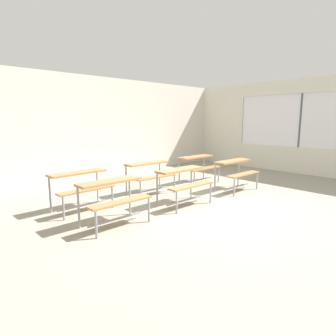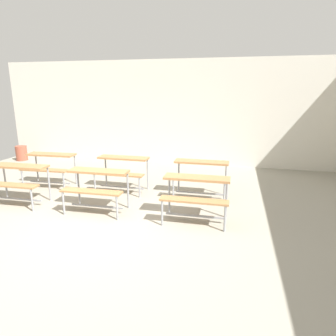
{
  "view_description": "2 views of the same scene",
  "coord_description": "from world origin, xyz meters",
  "px_view_note": "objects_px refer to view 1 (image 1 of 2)",
  "views": [
    {
      "loc": [
        -4.25,
        -3.33,
        1.73
      ],
      "look_at": [
        -0.19,
        1.09,
        0.7
      ],
      "focal_mm": 30.08,
      "sensor_mm": 36.0,
      "label": 1
    },
    {
      "loc": [
        2.14,
        -4.06,
        2.13
      ],
      "look_at": [
        0.78,
        1.89,
        0.53
      ],
      "focal_mm": 31.52,
      "sensor_mm": 36.0,
      "label": 2
    }
  ],
  "objects_px": {
    "desk_bench_r1c0": "(81,182)",
    "desk_bench_r0c0": "(113,192)",
    "desk_bench_r0c1": "(184,178)",
    "desk_bench_r1c2": "(199,163)",
    "desk_bench_r0c2": "(236,168)",
    "desk_bench_r1c1": "(150,170)"
  },
  "relations": [
    {
      "from": "desk_bench_r0c0",
      "to": "desk_bench_r0c2",
      "type": "height_order",
      "value": "same"
    },
    {
      "from": "desk_bench_r0c0",
      "to": "desk_bench_r1c2",
      "type": "height_order",
      "value": "same"
    },
    {
      "from": "desk_bench_r1c0",
      "to": "desk_bench_r0c0",
      "type": "bearing_deg",
      "value": -89.52
    },
    {
      "from": "desk_bench_r0c0",
      "to": "desk_bench_r1c1",
      "type": "bearing_deg",
      "value": 33.11
    },
    {
      "from": "desk_bench_r0c1",
      "to": "desk_bench_r1c0",
      "type": "xyz_separation_m",
      "value": [
        -1.7,
        1.1,
        0.0
      ]
    },
    {
      "from": "desk_bench_r1c1",
      "to": "desk_bench_r1c2",
      "type": "height_order",
      "value": "same"
    },
    {
      "from": "desk_bench_r0c1",
      "to": "desk_bench_r1c1",
      "type": "distance_m",
      "value": 1.14
    },
    {
      "from": "desk_bench_r0c0",
      "to": "desk_bench_r0c2",
      "type": "relative_size",
      "value": 1.01
    },
    {
      "from": "desk_bench_r0c0",
      "to": "desk_bench_r1c0",
      "type": "height_order",
      "value": "same"
    },
    {
      "from": "desk_bench_r0c2",
      "to": "desk_bench_r1c0",
      "type": "distance_m",
      "value": 3.67
    },
    {
      "from": "desk_bench_r1c2",
      "to": "desk_bench_r1c1",
      "type": "bearing_deg",
      "value": 179.99
    },
    {
      "from": "desk_bench_r0c2",
      "to": "desk_bench_r1c2",
      "type": "height_order",
      "value": "same"
    },
    {
      "from": "desk_bench_r1c0",
      "to": "desk_bench_r0c1",
      "type": "bearing_deg",
      "value": -34.94
    },
    {
      "from": "desk_bench_r1c1",
      "to": "desk_bench_r0c0",
      "type": "bearing_deg",
      "value": -145.05
    },
    {
      "from": "desk_bench_r0c0",
      "to": "desk_bench_r0c1",
      "type": "xyz_separation_m",
      "value": [
        1.65,
        -0.0,
        0.0
      ]
    },
    {
      "from": "desk_bench_r0c0",
      "to": "desk_bench_r0c1",
      "type": "relative_size",
      "value": 1.0
    },
    {
      "from": "desk_bench_r0c1",
      "to": "desk_bench_r1c2",
      "type": "xyz_separation_m",
      "value": [
        1.74,
        1.13,
        0.0
      ]
    },
    {
      "from": "desk_bench_r1c0",
      "to": "desk_bench_r1c2",
      "type": "bearing_deg",
      "value": -1.59
    },
    {
      "from": "desk_bench_r0c2",
      "to": "desk_bench_r1c1",
      "type": "distance_m",
      "value": 2.11
    },
    {
      "from": "desk_bench_r0c1",
      "to": "desk_bench_r1c1",
      "type": "height_order",
      "value": "same"
    },
    {
      "from": "desk_bench_r0c2",
      "to": "desk_bench_r1c2",
      "type": "relative_size",
      "value": 1.0
    },
    {
      "from": "desk_bench_r0c0",
      "to": "desk_bench_r0c2",
      "type": "bearing_deg",
      "value": -1.42
    }
  ]
}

